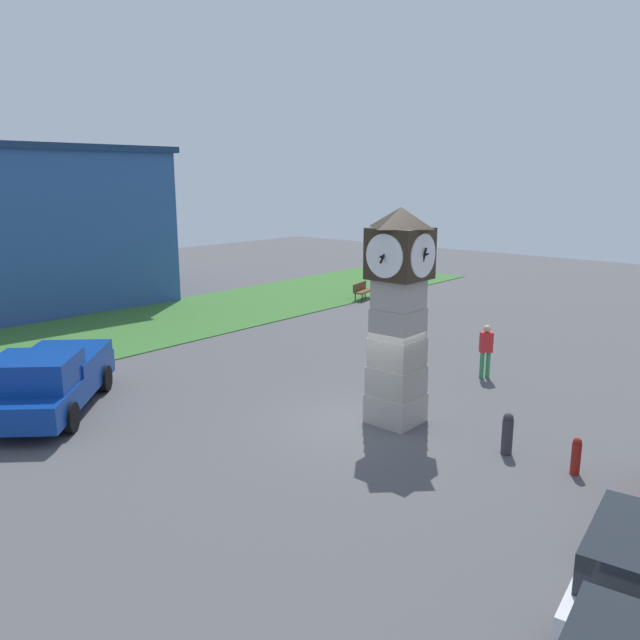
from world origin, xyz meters
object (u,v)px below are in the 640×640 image
bollard_mid_row (507,433)px  bench (362,290)px  pickup_truck (49,379)px  clock_tower (398,312)px  pedestrian_crossing_lot (486,348)px  bollard_near_tower (576,456)px

bollard_mid_row → bench: size_ratio=0.62×
bench → pickup_truck: bearing=-169.6°
bollard_mid_row → pickup_truck: pickup_truck is taller
clock_tower → bench: size_ratio=3.39×
pickup_truck → clock_tower: bearing=-53.5°
clock_tower → pickup_truck: clock_tower is taller
bench → bollard_mid_row: bearing=-132.6°
bench → pedestrian_crossing_lot: (-8.18, -11.27, 0.50)m
pickup_truck → pedestrian_crossing_lot: size_ratio=3.01×
bollard_near_tower → pedestrian_crossing_lot: bearing=43.1°
clock_tower → bollard_near_tower: bearing=-89.3°
pickup_truck → pedestrian_crossing_lot: 13.29m
bollard_near_tower → bench: bench is taller
pickup_truck → bench: bearing=10.4°
bollard_near_tower → bollard_mid_row: 1.60m
pickup_truck → bollard_near_tower: bearing=-65.1°
pickup_truck → bollard_mid_row: bearing=-62.1°
pedestrian_crossing_lot → bollard_near_tower: bearing=-136.9°
bollard_near_tower → pedestrian_crossing_lot: (4.99, 4.68, 0.59)m
clock_tower → bollard_mid_row: clock_tower is taller
clock_tower → pickup_truck: bearing=126.5°
bollard_near_tower → clock_tower: bearing=90.7°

